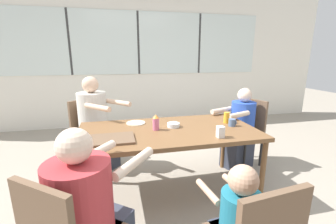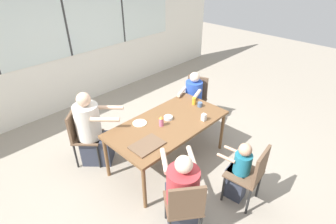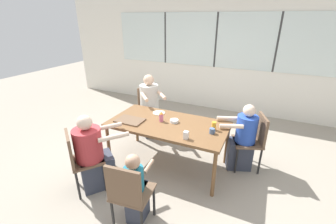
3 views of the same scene
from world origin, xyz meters
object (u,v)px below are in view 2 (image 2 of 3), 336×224
person_woman_green_shirt (193,103)px  juice_glass (194,101)px  coffee_mug (200,104)px  bowl_white_shallow (168,118)px  chair_for_woman_green_shirt (196,96)px  person_man_blue_shirt (92,133)px  sippy_cup (161,121)px  chair_for_man_blue_shirt (81,133)px  chair_for_toddler (252,172)px  person_man_teal_shirt (182,196)px  milk_carton_small (204,117)px  chair_for_man_teal_shirt (185,205)px  person_toddler (238,173)px

person_woman_green_shirt → juice_glass: size_ratio=8.72×
coffee_mug → bowl_white_shallow: bearing=170.1°
chair_for_woman_green_shirt → juice_glass: 0.71m
person_man_blue_shirt → sippy_cup: (0.65, -0.80, 0.27)m
person_man_blue_shirt → bowl_white_shallow: size_ratio=9.32×
chair_for_man_blue_shirt → chair_for_toddler: size_ratio=1.00×
chair_for_toddler → bowl_white_shallow: 1.37m
person_woman_green_shirt → person_man_blue_shirt: 1.87m
person_man_blue_shirt → juice_glass: bearing=109.5°
person_woman_green_shirt → sippy_cup: person_woman_green_shirt is taller
bowl_white_shallow → chair_for_man_blue_shirt: bearing=137.6°
person_man_teal_shirt → coffee_mug: 1.63m
chair_for_woman_green_shirt → coffee_mug: bearing=112.7°
chair_for_toddler → bowl_white_shallow: size_ratio=6.87×
person_man_blue_shirt → chair_for_woman_green_shirt: bearing=126.5°
milk_carton_small → chair_for_man_teal_shirt: bearing=-149.9°
chair_for_toddler → coffee_mug: chair_for_toddler is taller
person_man_blue_shirt → milk_carton_small: person_man_blue_shirt is taller
chair_for_toddler → milk_carton_small: (0.26, 0.96, 0.25)m
chair_for_woman_green_shirt → coffee_mug: (-0.53, -0.50, 0.23)m
chair_for_woman_green_shirt → chair_for_man_teal_shirt: (-2.00, -1.48, 0.00)m
person_man_teal_shirt → juice_glass: bearing=73.0°
chair_for_toddler → person_woman_green_shirt: 1.91m
person_woman_green_shirt → bowl_white_shallow: person_woman_green_shirt is taller
person_woman_green_shirt → juice_glass: (-0.38, -0.33, 0.31)m
milk_carton_small → bowl_white_shallow: 0.52m
juice_glass → chair_for_woman_green_shirt: bearing=35.8°
chair_for_man_blue_shirt → person_woman_green_shirt: person_woman_green_shirt is taller
chair_for_toddler → person_woman_green_shirt: bearing=55.2°
milk_carton_small → bowl_white_shallow: milk_carton_small is taller
bowl_white_shallow → milk_carton_small: bearing=-49.4°
chair_for_man_blue_shirt → chair_for_toddler: 2.45m
sippy_cup → person_woman_green_shirt: bearing=18.2°
person_man_blue_shirt → milk_carton_small: bearing=92.6°
sippy_cup → chair_for_man_blue_shirt: bearing=129.5°
juice_glass → person_man_teal_shirt: bearing=-144.8°
person_man_blue_shirt → sippy_cup: person_man_blue_shirt is taller
chair_for_man_blue_shirt → juice_glass: bearing=107.7°
chair_for_man_teal_shirt → chair_for_man_blue_shirt: bearing=130.5°
person_man_blue_shirt → bowl_white_shallow: (0.84, -0.75, 0.21)m
juice_glass → milk_carton_small: juice_glass is taller
juice_glass → person_toddler: bearing=-114.4°
chair_for_man_blue_shirt → chair_for_toddler: same height
person_man_blue_shirt → coffee_mug: 1.70m
person_woman_green_shirt → juice_glass: person_woman_green_shirt is taller
sippy_cup → milk_carton_small: 0.63m
person_man_blue_shirt → juice_glass: size_ratio=9.93×
chair_for_woman_green_shirt → chair_for_man_teal_shirt: size_ratio=1.00×
chair_for_man_teal_shirt → person_toddler: bearing=31.3°
chair_for_man_teal_shirt → juice_glass: size_ratio=7.32×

